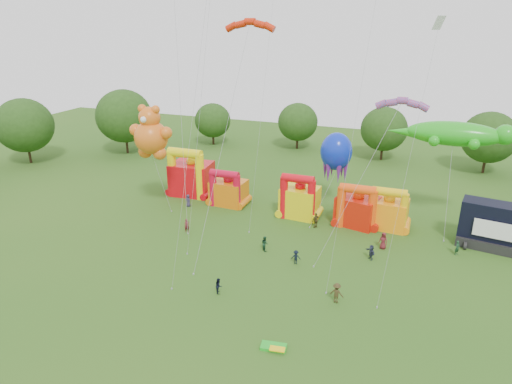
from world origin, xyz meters
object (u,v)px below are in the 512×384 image
(stage_trailer, at_px, (500,228))
(spectator_0, at_px, (188,200))
(octopus_kite, at_px, (332,170))
(spectator_4, at_px, (316,220))
(bouncy_castle_2, at_px, (299,200))
(teddy_bear_kite, at_px, (152,140))
(bouncy_castle_0, at_px, (191,176))
(gecko_kite, at_px, (453,145))

(stage_trailer, distance_m, spectator_0, 38.28)
(octopus_kite, relative_size, spectator_4, 5.35)
(spectator_4, bearing_deg, bouncy_castle_2, -100.75)
(bouncy_castle_2, bearing_deg, spectator_4, -42.54)
(stage_trailer, relative_size, teddy_bear_kite, 0.61)
(bouncy_castle_0, relative_size, stage_trailer, 0.83)
(bouncy_castle_2, height_order, teddy_bear_kite, teddy_bear_kite)
(stage_trailer, relative_size, spectator_0, 5.03)
(bouncy_castle_0, bearing_deg, bouncy_castle_2, -7.61)
(bouncy_castle_0, bearing_deg, gecko_kite, 2.36)
(stage_trailer, distance_m, teddy_bear_kite, 41.99)
(bouncy_castle_0, relative_size, octopus_kite, 0.69)
(bouncy_castle_0, height_order, spectator_4, bouncy_castle_0)
(spectator_0, height_order, spectator_4, spectator_4)
(bouncy_castle_0, distance_m, spectator_4, 20.48)
(stage_trailer, bearing_deg, spectator_4, -175.10)
(bouncy_castle_2, distance_m, spectator_4, 4.11)
(teddy_bear_kite, xyz_separation_m, gecko_kite, (35.32, 8.90, 0.42))
(spectator_4, bearing_deg, stage_trailer, 126.70)
(bouncy_castle_2, bearing_deg, stage_trailer, -2.21)
(stage_trailer, bearing_deg, octopus_kite, 166.73)
(octopus_kite, xyz_separation_m, spectator_0, (-18.29, -5.92, -4.70))
(bouncy_castle_2, height_order, gecko_kite, gecko_kite)
(gecko_kite, distance_m, spectator_0, 34.25)
(gecko_kite, xyz_separation_m, octopus_kite, (-14.13, 0.13, -4.70))
(spectator_0, bearing_deg, stage_trailer, 24.23)
(stage_trailer, height_order, gecko_kite, gecko_kite)
(octopus_kite, bearing_deg, teddy_bear_kite, -156.92)
(gecko_kite, xyz_separation_m, spectator_4, (-14.46, -6.31, -9.29))
(bouncy_castle_2, distance_m, teddy_bear_kite, 20.20)
(stage_trailer, bearing_deg, bouncy_castle_2, 177.79)
(bouncy_castle_0, distance_m, stage_trailer, 40.20)
(stage_trailer, xyz_separation_m, gecko_kite, (-5.81, 4.57, 7.71))
(bouncy_castle_2, xyz_separation_m, gecko_kite, (17.32, 3.68, 7.96))
(bouncy_castle_0, xyz_separation_m, spectator_4, (19.81, -4.89, -1.76))
(spectator_0, bearing_deg, bouncy_castle_2, 30.37)
(stage_trailer, xyz_separation_m, teddy_bear_kite, (-41.13, -4.33, 7.29))
(teddy_bear_kite, bearing_deg, spectator_0, 46.99)
(teddy_bear_kite, bearing_deg, stage_trailer, 6.01)
(teddy_bear_kite, relative_size, octopus_kite, 1.38)
(stage_trailer, height_order, spectator_4, stage_trailer)
(bouncy_castle_0, xyz_separation_m, stage_trailer, (40.07, -3.15, -0.17))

